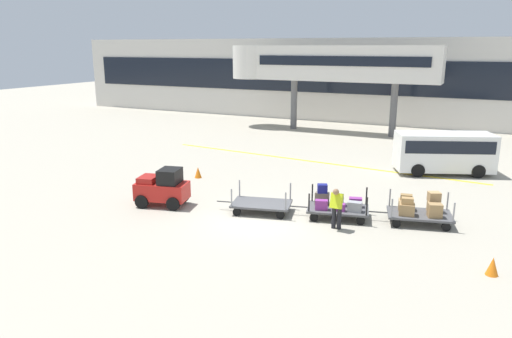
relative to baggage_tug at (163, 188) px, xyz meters
name	(u,v)px	position (x,y,z in m)	size (l,w,h in m)	color
ground_plane	(257,219)	(4.23, 0.20, -0.75)	(120.00, 120.00, 0.00)	#A8A08E
apron_lead_line	(311,161)	(2.92, 10.15, -0.75)	(18.98, 0.20, 0.01)	yellow
terminal_building	(391,82)	(4.23, 26.18, 2.81)	(63.59, 2.51, 7.12)	beige
jet_bridge	(322,64)	(0.05, 20.19, 4.39)	(16.17, 3.00, 6.50)	silver
baggage_tug	(163,188)	(0.00, 0.00, 0.00)	(2.30, 1.65, 1.58)	red
baggage_cart_lead	(261,204)	(4.04, 0.99, -0.41)	(3.09, 1.91, 1.10)	#4C4C4F
baggage_cart_middle	(337,205)	(6.91, 1.73, -0.24)	(3.09, 1.91, 1.21)	#4C4C4F
baggage_cart_tail	(419,209)	(9.84, 2.43, -0.20)	(3.09, 1.91, 1.17)	#4C4C4F
baggage_handler	(336,206)	(7.23, 0.51, 0.11)	(0.40, 0.44, 1.56)	black
shuttle_van	(444,150)	(9.94, 10.64, 0.48)	(5.16, 3.56, 2.10)	white
safety_cone_near	(493,266)	(12.35, -1.01, -0.48)	(0.36, 0.36, 0.55)	orange
safety_cone_far	(198,172)	(-1.04, 4.30, -0.48)	(0.36, 0.36, 0.55)	orange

